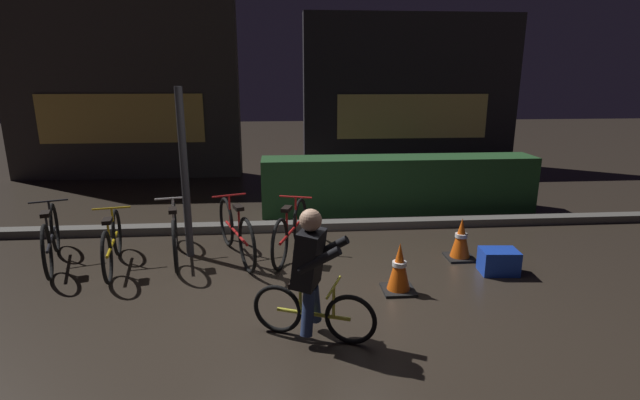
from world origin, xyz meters
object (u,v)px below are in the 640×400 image
(parked_bike_center_left, at_px, (175,233))
(parked_bike_right_mid, at_px, (291,231))
(parked_bike_center_right, at_px, (236,232))
(blue_crate, at_px, (499,261))
(parked_bike_leftmost, at_px, (51,238))
(traffic_cone_near, at_px, (399,268))
(parked_bike_left_mid, at_px, (112,243))
(street_post, at_px, (185,175))
(cyclist, at_px, (311,274))
(traffic_cone_far, at_px, (461,239))

(parked_bike_center_left, xyz_separation_m, parked_bike_right_mid, (1.53, -0.03, -0.00))
(parked_bike_center_right, distance_m, blue_crate, 3.36)
(parked_bike_leftmost, bearing_deg, parked_bike_right_mid, -108.04)
(parked_bike_right_mid, bearing_deg, parked_bike_leftmost, 108.51)
(parked_bike_center_left, bearing_deg, traffic_cone_near, -126.57)
(parked_bike_left_mid, height_order, blue_crate, parked_bike_left_mid)
(parked_bike_left_mid, distance_m, blue_crate, 4.81)
(street_post, bearing_deg, blue_crate, -13.02)
(parked_bike_leftmost, bearing_deg, parked_bike_center_left, -105.58)
(parked_bike_leftmost, xyz_separation_m, parked_bike_center_left, (1.53, 0.10, -0.01))
(street_post, relative_size, parked_bike_center_right, 1.35)
(parked_bike_leftmost, xyz_separation_m, traffic_cone_near, (4.24, -1.14, -0.08))
(parked_bike_left_mid, bearing_deg, cyclist, -138.84)
(parked_bike_center_left, height_order, parked_bike_right_mid, parked_bike_center_left)
(blue_crate, bearing_deg, parked_bike_center_right, 166.47)
(cyclist, bearing_deg, blue_crate, 49.01)
(street_post, bearing_deg, cyclist, -55.30)
(parked_bike_leftmost, distance_m, cyclist, 3.79)
(parked_bike_left_mid, bearing_deg, traffic_cone_near, -117.05)
(parked_bike_center_left, bearing_deg, parked_bike_center_right, -106.12)
(parked_bike_right_mid, xyz_separation_m, traffic_cone_far, (2.24, -0.31, -0.07))
(blue_crate, bearing_deg, cyclist, -152.08)
(parked_bike_leftmost, height_order, traffic_cone_far, parked_bike_leftmost)
(parked_bike_right_mid, xyz_separation_m, cyclist, (0.14, -2.08, 0.28))
(parked_bike_center_right, distance_m, traffic_cone_far, 2.97)
(parked_bike_center_right, xyz_separation_m, traffic_cone_near, (1.91, -1.18, -0.08))
(parked_bike_center_right, xyz_separation_m, cyclist, (0.87, -2.05, 0.27))
(blue_crate, bearing_deg, parked_bike_left_mid, 173.29)
(street_post, xyz_separation_m, parked_bike_right_mid, (1.36, -0.09, -0.77))
(parked_bike_right_mid, bearing_deg, street_post, 103.48)
(parked_bike_center_right, bearing_deg, traffic_cone_near, -141.73)
(street_post, height_order, traffic_cone_far, street_post)
(parked_bike_left_mid, relative_size, blue_crate, 3.52)
(traffic_cone_near, height_order, traffic_cone_far, traffic_cone_near)
(parked_bike_leftmost, xyz_separation_m, parked_bike_center_right, (2.33, 0.04, 0.01))
(traffic_cone_near, height_order, cyclist, cyclist)
(parked_bike_center_left, bearing_deg, street_post, -83.39)
(traffic_cone_near, height_order, blue_crate, traffic_cone_near)
(street_post, height_order, blue_crate, street_post)
(parked_bike_right_mid, bearing_deg, traffic_cone_far, -80.78)
(parked_bike_leftmost, relative_size, parked_bike_center_left, 0.99)
(traffic_cone_near, distance_m, blue_crate, 1.41)
(parked_bike_leftmost, relative_size, blue_crate, 3.68)
(street_post, distance_m, parked_bike_center_left, 0.79)
(cyclist, bearing_deg, parked_bike_left_mid, 163.63)
(parked_bike_leftmost, bearing_deg, traffic_cone_far, -111.98)
(street_post, relative_size, parked_bike_leftmost, 1.38)
(parked_bike_leftmost, relative_size, parked_bike_center_right, 0.98)
(parked_bike_right_mid, bearing_deg, blue_crate, -90.62)
(cyclist, bearing_deg, traffic_cone_near, 60.85)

